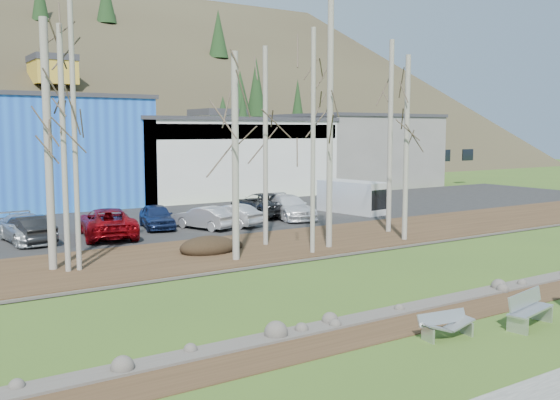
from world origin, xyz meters
TOP-DOWN VIEW (x-y plane):
  - ground at (0.00, 0.00)m, footprint 200.00×200.00m
  - dirt_strip at (0.00, 2.10)m, footprint 80.00×1.80m
  - near_bank_rocks at (0.00, 3.10)m, footprint 80.00×0.80m
  - river at (0.00, 7.20)m, footprint 80.00×8.00m
  - far_bank_rocks at (0.00, 11.30)m, footprint 80.00×0.80m
  - far_bank at (0.00, 14.50)m, footprint 80.00×7.00m
  - parking_lot at (0.00, 25.00)m, footprint 80.00×14.00m
  - building_white at (12.00, 38.98)m, footprint 18.36×12.24m
  - building_grey at (28.00, 39.00)m, footprint 14.28×12.24m
  - bench_intact at (2.08, -0.01)m, footprint 2.06×0.97m
  - bench_damaged at (-0.73, 0.60)m, footprint 1.66×0.74m
  - seagull at (3.73, 1.46)m, footprint 0.43×0.20m
  - dirt_mound at (-1.05, 14.54)m, footprint 2.74×1.93m
  - birch_0 at (-7.05, 14.02)m, footprint 0.20×0.20m
  - birch_1 at (-7.90, 14.74)m, footprint 0.32×0.32m
  - birch_2 at (-7.48, 14.02)m, footprint 0.22×0.22m
  - birch_3 at (-0.79, 12.37)m, footprint 0.30×0.30m
  - birch_4 at (2.16, 14.70)m, footprint 0.23×0.23m
  - birch_5 at (2.89, 11.82)m, footprint 0.21×0.21m
  - birch_6 at (4.36, 12.49)m, footprint 0.29×0.29m
  - birch_7 at (8.86, 12.01)m, footprint 0.26×0.26m
  - birch_8 at (9.92, 14.34)m, footprint 0.27×0.27m
  - car_1 at (-7.50, 21.51)m, footprint 2.03×4.35m
  - car_2 at (-3.65, 21.05)m, footprint 3.53×5.92m
  - car_3 at (-7.51, 21.82)m, footprint 2.29×4.88m
  - car_4 at (-0.36, 22.42)m, footprint 2.41×4.26m
  - car_5 at (1.83, 20.80)m, footprint 2.57×4.11m
  - car_6 at (7.38, 23.54)m, footprint 2.70×5.57m
  - car_7 at (8.11, 21.55)m, footprint 2.82×5.35m
  - car_8 at (3.58, 20.80)m, footprint 2.57×4.11m
  - van_white at (13.52, 21.49)m, footprint 2.77×5.13m

SIDE VIEW (x-z plane):
  - ground at x=0.00m, z-range 0.00..0.00m
  - near_bank_rocks at x=0.00m, z-range -0.25..0.25m
  - river at x=0.00m, z-range -0.45..0.45m
  - far_bank_rocks at x=0.00m, z-range -0.23..0.23m
  - dirt_strip at x=0.00m, z-range 0.00..0.03m
  - parking_lot at x=0.00m, z-range 0.00..0.14m
  - far_bank at x=0.00m, z-range 0.00..0.15m
  - seagull at x=3.73m, z-range 0.02..0.32m
  - bench_damaged at x=-0.73m, z-range 0.00..0.72m
  - dirt_mound at x=-1.05m, z-range 0.15..0.69m
  - bench_intact at x=2.08m, z-range 0.00..0.99m
  - car_5 at x=1.83m, z-range 0.14..1.42m
  - car_8 at x=3.58m, z-range 0.14..1.42m
  - car_4 at x=-0.36m, z-range 0.14..1.51m
  - car_3 at x=-7.51m, z-range 0.14..1.52m
  - car_1 at x=-7.50m, z-range 0.14..1.52m
  - car_7 at x=8.11m, z-range 0.14..1.62m
  - car_6 at x=7.38m, z-range 0.14..1.67m
  - car_2 at x=-3.65m, z-range 0.14..1.68m
  - van_white at x=13.52m, z-range 0.14..2.27m
  - building_white at x=12.00m, z-range 0.01..6.81m
  - building_grey at x=28.00m, z-range 0.01..7.31m
  - birch_3 at x=-0.79m, z-range 0.15..9.00m
  - birch_7 at x=8.86m, z-range 0.15..9.44m
  - birch_4 at x=2.16m, z-range 0.15..9.68m
  - birch_2 at x=-7.48m, z-range 0.15..9.75m
  - birch_1 at x=-7.90m, z-range 0.15..10.06m
  - birch_5 at x=2.89m, z-range 0.15..10.23m
  - birch_8 at x=9.92m, z-range 0.15..10.54m
  - birch_0 at x=-7.05m, z-range 0.15..10.72m
  - birch_6 at x=4.36m, z-range 0.15..12.00m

